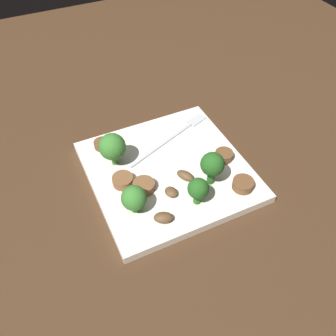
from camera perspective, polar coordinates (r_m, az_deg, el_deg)
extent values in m
plane|color=#422B19|center=(0.59, 0.00, -0.94)|extent=(1.40, 1.40, 0.00)
cube|color=white|center=(0.59, 0.00, -0.47)|extent=(0.24, 0.24, 0.01)
cube|color=silver|center=(0.62, -0.99, 3.71)|extent=(0.14, 0.06, 0.00)
cube|color=silver|center=(0.67, 4.47, 7.49)|extent=(0.04, 0.03, 0.00)
cylinder|color=#296420|center=(0.53, 4.64, -4.57)|extent=(0.01, 0.01, 0.02)
sphere|color=#235B1E|center=(0.51, 4.77, -3.22)|extent=(0.03, 0.03, 0.03)
cylinder|color=#408630|center=(0.58, -8.48, 1.58)|extent=(0.01, 0.01, 0.03)
sphere|color=#387A2D|center=(0.57, -8.74, 3.33)|extent=(0.04, 0.04, 0.04)
cylinder|color=#296420|center=(0.55, 6.76, -1.18)|extent=(0.01, 0.01, 0.03)
sphere|color=#235B1E|center=(0.53, 6.99, 0.61)|extent=(0.04, 0.04, 0.04)
cylinder|color=#408630|center=(0.52, -5.24, -6.01)|extent=(0.01, 0.01, 0.02)
sphere|color=#387A2D|center=(0.51, -5.38, -4.71)|extent=(0.04, 0.04, 0.04)
cylinder|color=brown|center=(0.60, 8.77, 1.94)|extent=(0.04, 0.04, 0.01)
cylinder|color=brown|center=(0.55, -3.82, -2.85)|extent=(0.03, 0.03, 0.01)
cylinder|color=brown|center=(0.56, -7.21, -1.74)|extent=(0.04, 0.04, 0.01)
cylinder|color=brown|center=(0.62, -10.31, 3.69)|extent=(0.03, 0.03, 0.01)
cylinder|color=brown|center=(0.56, 11.70, -2.52)|extent=(0.04, 0.04, 0.01)
ellipsoid|color=brown|center=(0.54, 0.50, -3.79)|extent=(0.02, 0.03, 0.01)
ellipsoid|color=brown|center=(0.51, -0.73, -7.79)|extent=(0.03, 0.03, 0.01)
ellipsoid|color=brown|center=(0.56, 2.71, -1.17)|extent=(0.03, 0.03, 0.01)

